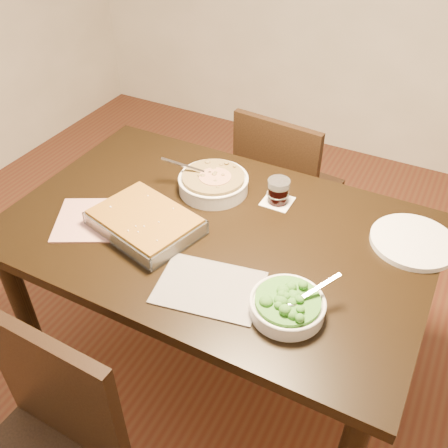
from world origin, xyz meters
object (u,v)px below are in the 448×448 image
object	(u,v)px
stew_bowl	(213,182)
broccoli_bowl	(287,305)
baking_dish	(145,222)
dinner_plate	(413,242)
table	(216,249)
chair_far	(283,186)
wine_tumbler	(278,191)

from	to	relation	value
stew_bowl	broccoli_bowl	xyz separation A→B (m)	(0.46, -0.42, -0.01)
baking_dish	dinner_plate	bearing A→B (deg)	37.55
table	stew_bowl	bearing A→B (deg)	120.14
baking_dish	chair_far	bearing A→B (deg)	92.40
table	baking_dish	xyz separation A→B (m)	(-0.20, -0.11, 0.13)
chair_far	stew_bowl	bearing A→B (deg)	85.88
table	broccoli_bowl	bearing A→B (deg)	-33.28
stew_bowl	broccoli_bowl	size ratio (longest dim) A/B	1.27
table	wine_tumbler	distance (m)	0.30
broccoli_bowl	chair_far	bearing A→B (deg)	111.79
wine_tumbler	dinner_plate	xyz separation A→B (m)	(0.47, -0.01, -0.04)
wine_tumbler	chair_far	bearing A→B (deg)	107.67
wine_tumbler	dinner_plate	size ratio (longest dim) A/B	0.33
wine_tumbler	stew_bowl	bearing A→B (deg)	-169.64
broccoli_bowl	chair_far	world-z (taller)	chair_far
broccoli_bowl	baking_dish	bearing A→B (deg)	168.03
broccoli_bowl	dinner_plate	distance (m)	0.52
stew_bowl	wine_tumbler	size ratio (longest dim) A/B	3.14
stew_bowl	wine_tumbler	distance (m)	0.24
broccoli_bowl	dinner_plate	bearing A→B (deg)	61.10
broccoli_bowl	chair_far	size ratio (longest dim) A/B	0.25
broccoli_bowl	baking_dish	world-z (taller)	broccoli_bowl
dinner_plate	baking_dish	bearing A→B (deg)	-157.12
wine_tumbler	table	bearing A→B (deg)	-118.25
broccoli_bowl	dinner_plate	size ratio (longest dim) A/B	0.80
broccoli_bowl	table	bearing A→B (deg)	146.72
table	baking_dish	world-z (taller)	baking_dish
stew_bowl	wine_tumbler	bearing A→B (deg)	10.36
table	broccoli_bowl	xyz separation A→B (m)	(0.35, -0.23, 0.12)
baking_dish	wine_tumbler	bearing A→B (deg)	61.28
wine_tumbler	baking_dish	bearing A→B (deg)	-133.38
table	baking_dish	distance (m)	0.26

